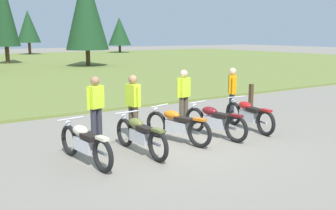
{
  "coord_description": "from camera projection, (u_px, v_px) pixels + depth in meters",
  "views": [
    {
      "loc": [
        -5.06,
        -7.28,
        2.66
      ],
      "look_at": [
        0.0,
        0.6,
        0.9
      ],
      "focal_mm": 39.99,
      "sensor_mm": 36.0,
      "label": 1
    }
  ],
  "objects": [
    {
      "name": "rider_in_hivis_vest",
      "position": [
        184.0,
        94.0,
        10.91
      ],
      "size": [
        0.54,
        0.3,
        1.67
      ],
      "color": "#4C4233",
      "rests_on": "ground"
    },
    {
      "name": "motorcycle_cream",
      "position": [
        85.0,
        143.0,
        7.8
      ],
      "size": [
        0.65,
        2.09,
        0.88
      ],
      "color": "black",
      "rests_on": "ground"
    },
    {
      "name": "ground_plane",
      "position": [
        181.0,
        145.0,
        9.2
      ],
      "size": [
        140.0,
        140.0,
        0.0
      ],
      "primitive_type": "plane",
      "color": "gray"
    },
    {
      "name": "trail_marker_post",
      "position": [
        251.0,
        99.0,
        12.77
      ],
      "size": [
        0.12,
        0.12,
        1.02
      ],
      "primitive_type": "cube",
      "color": "#47331E",
      "rests_on": "ground"
    },
    {
      "name": "motorcycle_olive",
      "position": [
        140.0,
        135.0,
        8.45
      ],
      "size": [
        0.62,
        2.1,
        0.88
      ],
      "color": "black",
      "rests_on": "ground"
    },
    {
      "name": "rider_near_row_end",
      "position": [
        133.0,
        103.0,
        9.5
      ],
      "size": [
        0.28,
        0.54,
        1.67
      ],
      "color": "#4C4233",
      "rests_on": "ground"
    },
    {
      "name": "rider_checking_bike",
      "position": [
        232.0,
        91.0,
        11.56
      ],
      "size": [
        0.39,
        0.46,
        1.67
      ],
      "color": "#2D2D38",
      "rests_on": "ground"
    },
    {
      "name": "motorcycle_red",
      "position": [
        249.0,
        115.0,
        10.58
      ],
      "size": [
        0.62,
        2.1,
        0.88
      ],
      "color": "black",
      "rests_on": "ground"
    },
    {
      "name": "motorcycle_maroon",
      "position": [
        214.0,
        121.0,
        9.83
      ],
      "size": [
        0.69,
        2.08,
        0.88
      ],
      "color": "black",
      "rests_on": "ground"
    },
    {
      "name": "rider_with_back_turned",
      "position": [
        96.0,
        105.0,
        9.21
      ],
      "size": [
        0.53,
        0.32,
        1.67
      ],
      "color": "#2D2D38",
      "rests_on": "ground"
    },
    {
      "name": "motorcycle_orange",
      "position": [
        177.0,
        125.0,
        9.35
      ],
      "size": [
        0.8,
        2.05,
        0.88
      ],
      "color": "black",
      "rests_on": "ground"
    }
  ]
}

